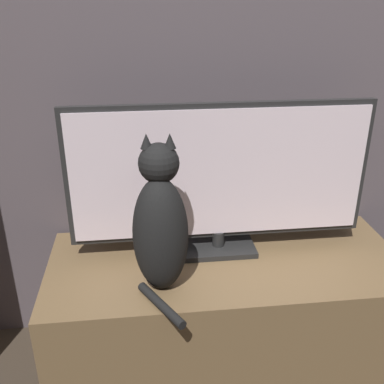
# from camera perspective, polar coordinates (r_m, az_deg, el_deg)

# --- Properties ---
(wall_back) EXTENTS (4.80, 0.05, 2.60)m
(wall_back) POSITION_cam_1_polar(r_m,az_deg,el_deg) (1.68, 3.20, 22.36)
(wall_back) COLOR #564C51
(wall_back) RESTS_ON ground_plane
(tv_stand) EXTENTS (1.27, 0.54, 0.47)m
(tv_stand) POSITION_cam_1_polar(r_m,az_deg,el_deg) (1.77, 4.17, -15.04)
(tv_stand) COLOR brown
(tv_stand) RESTS_ON ground_plane
(tv) EXTENTS (1.06, 0.16, 0.55)m
(tv) POSITION_cam_1_polar(r_m,az_deg,el_deg) (1.56, 3.55, 1.89)
(tv) COLOR black
(tv) RESTS_ON tv_stand
(cat) EXTENTS (0.19, 0.32, 0.51)m
(cat) POSITION_cam_1_polar(r_m,az_deg,el_deg) (1.39, -4.04, -4.27)
(cat) COLOR black
(cat) RESTS_ON tv_stand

